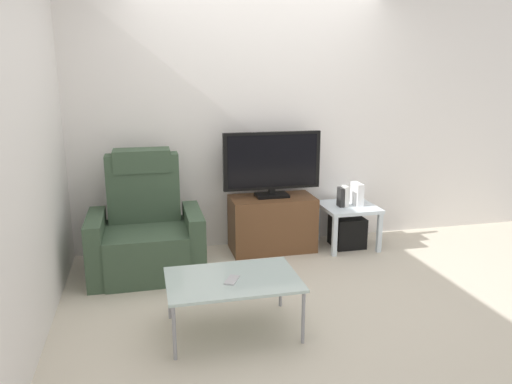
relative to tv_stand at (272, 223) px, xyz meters
The scene contains 13 objects.
ground_plane 0.90m from the tv_stand, 95.55° to the right, with size 6.40×6.40×0.00m, color beige.
wall_back 1.07m from the tv_stand, 106.53° to the left, with size 6.40×0.06×2.60m, color silver.
wall_side 2.37m from the tv_stand, 156.55° to the right, with size 0.06×4.48×2.60m, color silver.
tv_stand is the anchor object (origin of this frame).
television 0.62m from the tv_stand, 90.00° to the left, with size 0.97×0.20×0.65m.
recliner_armchair 1.27m from the tv_stand, 167.78° to the right, with size 0.98×0.78×1.08m.
side_table 0.79m from the tv_stand, ahead, with size 0.54×0.54×0.44m.
subwoofer_box 0.80m from the tv_stand, ahead, with size 0.31×0.31×0.31m, color black.
book_leftmost 0.74m from the tv_stand, ahead, with size 0.04×0.10×0.19m, color #262626.
book_middle 0.78m from the tv_stand, ahead, with size 0.04×0.11×0.21m, color white.
game_console 0.92m from the tv_stand, ahead, with size 0.07×0.20×0.23m, color white.
coffee_table 1.63m from the tv_stand, 114.72° to the right, with size 0.90×0.60×0.39m.
cell_phone 1.67m from the tv_stand, 114.52° to the right, with size 0.07×0.15×0.01m, color #B7B7BC.
Camera 1 is at (-1.14, -3.63, 1.76)m, focal length 33.96 mm.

